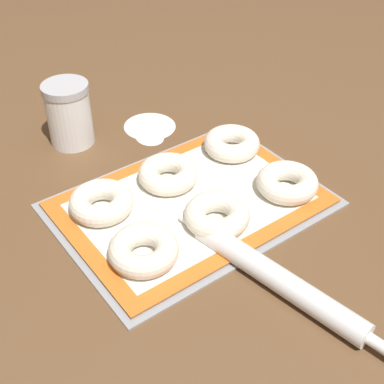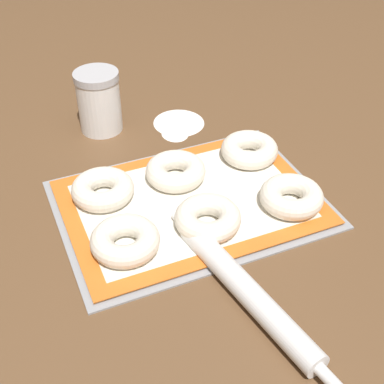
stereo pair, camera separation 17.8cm
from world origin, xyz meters
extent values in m
plane|color=brown|center=(0.00, 0.00, 0.00)|extent=(2.80, 2.80, 0.00)
cube|color=#93969B|center=(0.00, -0.02, 0.00)|extent=(0.49, 0.35, 0.01)
cube|color=orange|center=(0.00, -0.02, 0.01)|extent=(0.46, 0.33, 0.00)
cube|color=silver|center=(0.00, -0.02, 0.01)|extent=(0.40, 0.27, 0.00)
torus|color=silver|center=(-0.15, -0.09, 0.03)|extent=(0.12, 0.12, 0.04)
torus|color=silver|center=(0.00, -0.10, 0.03)|extent=(0.12, 0.12, 0.04)
torus|color=silver|center=(0.17, -0.10, 0.03)|extent=(0.12, 0.12, 0.04)
torus|color=silver|center=(-0.15, 0.06, 0.03)|extent=(0.12, 0.12, 0.04)
torus|color=silver|center=(0.00, 0.05, 0.03)|extent=(0.12, 0.12, 0.04)
torus|color=silver|center=(0.17, 0.06, 0.03)|extent=(0.12, 0.12, 0.04)
cylinder|color=white|center=(-0.08, 0.31, 0.06)|extent=(0.09, 0.09, 0.12)
cylinder|color=#B2B2B7|center=(-0.08, 0.31, 0.13)|extent=(0.10, 0.10, 0.02)
cylinder|color=silver|center=(-0.01, -0.26, 0.02)|extent=(0.09, 0.32, 0.04)
cylinder|color=silver|center=(-0.04, -0.08, 0.02)|extent=(0.03, 0.05, 0.02)
cylinder|color=silver|center=(0.02, -0.44, 0.02)|extent=(0.03, 0.05, 0.02)
ellipsoid|color=white|center=(0.07, 0.22, 0.00)|extent=(0.06, 0.07, 0.00)
ellipsoid|color=white|center=(0.09, 0.27, 0.00)|extent=(0.12, 0.12, 0.00)
camera|label=1|loc=(-0.46, -0.64, 0.65)|focal=50.00mm
camera|label=2|loc=(-0.30, -0.73, 0.65)|focal=50.00mm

